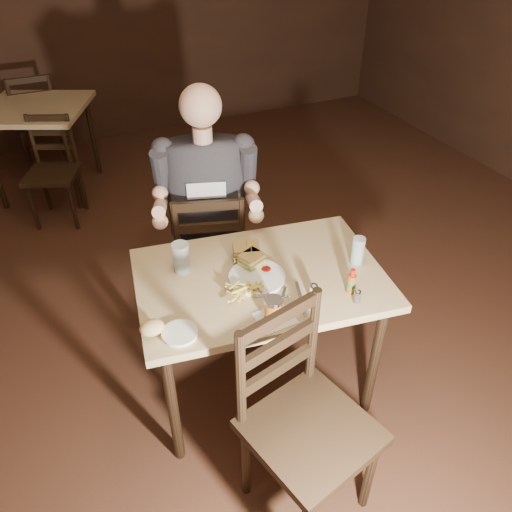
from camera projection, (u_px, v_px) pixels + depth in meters
name	position (u px, v px, depth m)	size (l,w,h in m)	color
room_shell	(267.00, 118.00, 2.17)	(7.00, 7.00, 7.00)	black
main_table	(260.00, 290.00, 2.35)	(1.23, 0.91, 0.77)	tan
bg_table	(37.00, 117.00, 4.13)	(1.06, 1.06, 0.77)	tan
chair_far	(210.00, 252.00, 2.97)	(0.43, 0.47, 0.93)	black
chair_near	(311.00, 431.00, 1.96)	(0.46, 0.50, 0.99)	black
bg_chair_far	(38.00, 120.00, 4.67)	(0.42, 0.46, 0.91)	black
bg_chair_near	(52.00, 174.00, 3.89)	(0.38, 0.42, 0.82)	black
diner	(206.00, 180.00, 2.63)	(0.57, 0.45, 0.98)	#2E2E33
dinner_plate	(257.00, 278.00, 2.27)	(0.25, 0.25, 0.01)	white
sandwich_left	(246.00, 247.00, 2.37)	(0.12, 0.10, 0.10)	tan
sandwich_right	(251.00, 257.00, 2.32)	(0.10, 0.08, 0.09)	tan
fries_pile	(244.00, 288.00, 2.18)	(0.22, 0.16, 0.04)	#F2E060
ketchup_dollop	(266.00, 269.00, 2.31)	(0.05, 0.05, 0.01)	maroon
glass_left	(181.00, 258.00, 2.29)	(0.08, 0.08, 0.15)	silver
glass_right	(358.00, 251.00, 2.34)	(0.06, 0.06, 0.14)	silver
hot_sauce	(352.00, 281.00, 2.17)	(0.04, 0.04, 0.12)	#924A10
salt_shaker	(314.00, 291.00, 2.16)	(0.04, 0.04, 0.07)	white
pepper_shaker	(357.00, 296.00, 2.14)	(0.03, 0.03, 0.06)	#38332D
syrup_dispenser	(273.00, 308.00, 2.05)	(0.08, 0.08, 0.10)	#924A10
napkin	(275.00, 318.00, 2.07)	(0.15, 0.14, 0.00)	white
knife	(301.00, 298.00, 2.16)	(0.01, 0.23, 0.01)	silver
fork	(282.00, 300.00, 2.16)	(0.01, 0.17, 0.01)	silver
side_plate	(180.00, 334.00, 1.99)	(0.14, 0.14, 0.01)	white
bread_roll	(152.00, 328.00, 1.97)	(0.10, 0.08, 0.06)	tan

